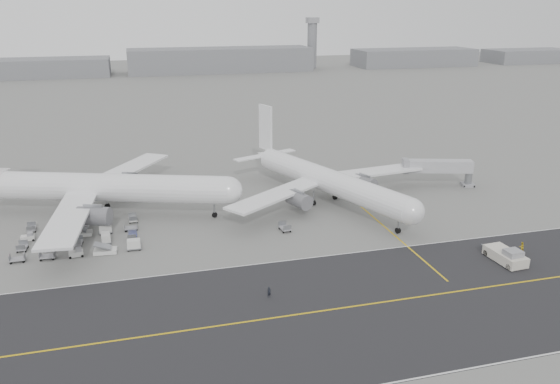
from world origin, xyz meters
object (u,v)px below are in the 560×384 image
object	(u,v)px
pushback_tug	(506,256)
ground_crew_b	(522,247)
airliner_b	(326,180)
jet_bridge	(439,168)
control_tower	(312,42)
ground_crew_a	(269,292)
airliner_a	(100,187)

from	to	relation	value
pushback_tug	ground_crew_b	xyz separation A→B (m)	(4.91, 2.64, -0.21)
airliner_b	jet_bridge	bearing A→B (deg)	-13.30
control_tower	ground_crew_a	size ratio (longest dim) A/B	19.83
ground_crew_b	pushback_tug	bearing A→B (deg)	36.85
jet_bridge	ground_crew_a	bearing A→B (deg)	-124.81
control_tower	jet_bridge	xyz separation A→B (m)	(-48.13, -239.15, -11.99)
airliner_a	ground_crew_b	size ratio (longest dim) A/B	30.79
airliner_a	ground_crew_b	world-z (taller)	airliner_a
airliner_b	jet_bridge	distance (m)	28.41
airliner_b	pushback_tug	size ratio (longest dim) A/B	5.14
control_tower	pushback_tug	distance (m)	282.93
ground_crew_b	ground_crew_a	bearing A→B (deg)	13.49
airliner_b	jet_bridge	size ratio (longest dim) A/B	2.91
pushback_tug	ground_crew_a	size ratio (longest dim) A/B	5.86
control_tower	pushback_tug	world-z (taller)	control_tower
pushback_tug	jet_bridge	size ratio (longest dim) A/B	0.57
airliner_b	ground_crew_a	size ratio (longest dim) A/B	30.09
airliner_a	pushback_tug	distance (m)	73.58
control_tower	pushback_tug	size ratio (longest dim) A/B	3.39
jet_bridge	ground_crew_a	xyz separation A→B (m)	(-48.50, -38.53, -3.48)
jet_bridge	airliner_b	bearing A→B (deg)	-155.17
control_tower	ground_crew_a	bearing A→B (deg)	-109.19
control_tower	airliner_a	distance (m)	267.17
control_tower	ground_crew_b	world-z (taller)	control_tower
airliner_b	ground_crew_b	world-z (taller)	airliner_b
control_tower	ground_crew_b	distance (m)	279.40
ground_crew_b	control_tower	bearing A→B (deg)	-92.31
airliner_a	ground_crew_b	distance (m)	76.55
control_tower	jet_bridge	distance (m)	244.24
control_tower	jet_bridge	world-z (taller)	control_tower
airliner_a	jet_bridge	distance (m)	72.26
airliner_b	pushback_tug	world-z (taller)	airliner_b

